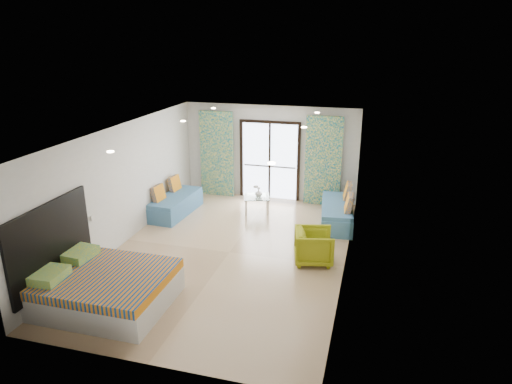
% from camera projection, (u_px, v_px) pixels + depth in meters
% --- Properties ---
extents(floor, '(5.00, 7.50, 0.01)m').
position_uv_depth(floor, '(229.00, 252.00, 10.05)').
color(floor, tan).
rests_on(floor, ground).
extents(ceiling, '(5.00, 7.50, 0.01)m').
position_uv_depth(ceiling, '(227.00, 131.00, 9.17)').
color(ceiling, silver).
rests_on(ceiling, ground).
extents(wall_back, '(5.00, 0.01, 2.70)m').
position_uv_depth(wall_back, '(270.00, 153.00, 13.03)').
color(wall_back, silver).
rests_on(wall_back, ground).
extents(wall_front, '(5.00, 0.01, 2.70)m').
position_uv_depth(wall_front, '(140.00, 283.00, 6.19)').
color(wall_front, silver).
rests_on(wall_front, ground).
extents(wall_left, '(0.01, 7.50, 2.70)m').
position_uv_depth(wall_left, '(123.00, 185.00, 10.23)').
color(wall_left, silver).
rests_on(wall_left, ground).
extents(wall_right, '(0.01, 7.50, 2.70)m').
position_uv_depth(wall_right, '(348.00, 206.00, 8.99)').
color(wall_right, silver).
rests_on(wall_right, ground).
extents(balcony_door, '(1.76, 0.08, 2.28)m').
position_uv_depth(balcony_door, '(270.00, 156.00, 13.03)').
color(balcony_door, black).
rests_on(balcony_door, floor).
extents(balcony_rail, '(1.52, 0.03, 0.04)m').
position_uv_depth(balcony_rail, '(270.00, 166.00, 13.14)').
color(balcony_rail, '#595451').
rests_on(balcony_rail, balcony_door).
extents(curtain_left, '(1.00, 0.10, 2.50)m').
position_uv_depth(curtain_left, '(217.00, 154.00, 13.28)').
color(curtain_left, white).
rests_on(curtain_left, floor).
extents(curtain_right, '(1.00, 0.10, 2.50)m').
position_uv_depth(curtain_right, '(323.00, 161.00, 12.51)').
color(curtain_right, white).
rests_on(curtain_right, floor).
extents(downlight_a, '(0.12, 0.12, 0.02)m').
position_uv_depth(downlight_a, '(110.00, 152.00, 7.70)').
color(downlight_a, '#FFE0B2').
rests_on(downlight_a, ceiling).
extents(downlight_b, '(0.12, 0.12, 0.02)m').
position_uv_depth(downlight_b, '(271.00, 163.00, 7.01)').
color(downlight_b, '#FFE0B2').
rests_on(downlight_b, ceiling).
extents(downlight_c, '(0.12, 0.12, 0.02)m').
position_uv_depth(downlight_c, '(183.00, 121.00, 10.44)').
color(downlight_c, '#FFE0B2').
rests_on(downlight_c, ceiling).
extents(downlight_d, '(0.12, 0.12, 0.02)m').
position_uv_depth(downlight_d, '(304.00, 127.00, 9.74)').
color(downlight_d, '#FFE0B2').
rests_on(downlight_d, ceiling).
extents(downlight_e, '(0.12, 0.12, 0.02)m').
position_uv_depth(downlight_e, '(213.00, 108.00, 12.26)').
color(downlight_e, '#FFE0B2').
rests_on(downlight_e, ceiling).
extents(downlight_f, '(0.12, 0.12, 0.02)m').
position_uv_depth(downlight_f, '(317.00, 113.00, 11.57)').
color(downlight_f, '#FFE0B2').
rests_on(downlight_f, ceiling).
extents(headboard, '(0.06, 2.10, 1.50)m').
position_uv_depth(headboard, '(51.00, 244.00, 8.04)').
color(headboard, black).
rests_on(headboard, floor).
extents(switch_plate, '(0.02, 0.10, 0.10)m').
position_uv_depth(switch_plate, '(92.00, 218.00, 9.18)').
color(switch_plate, silver).
rests_on(switch_plate, wall_left).
extents(bed, '(2.20, 1.80, 0.76)m').
position_uv_depth(bed, '(105.00, 288.00, 8.03)').
color(bed, silver).
rests_on(bed, floor).
extents(daybed_left, '(0.83, 1.88, 0.90)m').
position_uv_depth(daybed_left, '(175.00, 204.00, 12.14)').
color(daybed_left, teal).
rests_on(daybed_left, floor).
extents(daybed_right, '(0.96, 2.00, 0.95)m').
position_uv_depth(daybed_right, '(337.00, 213.00, 11.50)').
color(daybed_right, teal).
rests_on(daybed_right, floor).
extents(coffee_table, '(0.83, 0.83, 0.77)m').
position_uv_depth(coffee_table, '(257.00, 198.00, 12.25)').
color(coffee_table, silver).
rests_on(coffee_table, floor).
extents(vase, '(0.24, 0.25, 0.19)m').
position_uv_depth(vase, '(259.00, 193.00, 12.17)').
color(vase, white).
rests_on(vase, coffee_table).
extents(armchair, '(0.87, 0.91, 0.79)m').
position_uv_depth(armchair, '(314.00, 245.00, 9.51)').
color(armchair, '#919713').
rests_on(armchair, floor).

